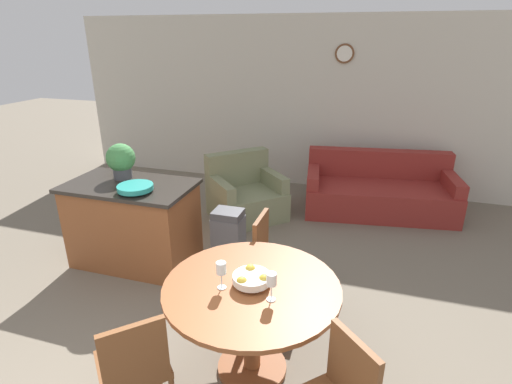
{
  "coord_description": "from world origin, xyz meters",
  "views": [
    {
      "loc": [
        1.15,
        -1.05,
        2.41
      ],
      "look_at": [
        0.07,
        2.42,
        0.97
      ],
      "focal_mm": 28.0,
      "sensor_mm": 36.0,
      "label": 1
    }
  ],
  "objects_px": {
    "dining_chair_near_left": "(134,365)",
    "couch": "(379,192)",
    "dining_table": "(252,305)",
    "dining_chair_far_side": "(273,256)",
    "armchair": "(246,197)",
    "fruit_bowl": "(252,278)",
    "wine_glass_right": "(271,280)",
    "kitchen_island": "(134,224)",
    "teal_bowl": "(135,188)",
    "trash_bin": "(229,239)",
    "wine_glass_left": "(221,269)",
    "potted_plant": "(121,160)"
  },
  "relations": [
    {
      "from": "trash_bin",
      "to": "couch",
      "type": "xyz_separation_m",
      "value": [
        1.53,
        2.05,
        -0.05
      ]
    },
    {
      "from": "dining_chair_near_left",
      "to": "armchair",
      "type": "height_order",
      "value": "dining_chair_near_left"
    },
    {
      "from": "dining_chair_near_left",
      "to": "fruit_bowl",
      "type": "distance_m",
      "value": 0.92
    },
    {
      "from": "wine_glass_right",
      "to": "kitchen_island",
      "type": "bearing_deg",
      "value": 146.81
    },
    {
      "from": "fruit_bowl",
      "to": "kitchen_island",
      "type": "height_order",
      "value": "kitchen_island"
    },
    {
      "from": "kitchen_island",
      "to": "fruit_bowl",
      "type": "bearing_deg",
      "value": -33.07
    },
    {
      "from": "armchair",
      "to": "trash_bin",
      "type": "bearing_deg",
      "value": -123.81
    },
    {
      "from": "dining_chair_far_side",
      "to": "potted_plant",
      "type": "relative_size",
      "value": 2.31
    },
    {
      "from": "teal_bowl",
      "to": "dining_table",
      "type": "bearing_deg",
      "value": -31.76
    },
    {
      "from": "wine_glass_right",
      "to": "trash_bin",
      "type": "xyz_separation_m",
      "value": [
        -0.87,
        1.45,
        -0.58
      ]
    },
    {
      "from": "fruit_bowl",
      "to": "teal_bowl",
      "type": "relative_size",
      "value": 0.76
    },
    {
      "from": "teal_bowl",
      "to": "potted_plant",
      "type": "relative_size",
      "value": 0.92
    },
    {
      "from": "armchair",
      "to": "wine_glass_left",
      "type": "bearing_deg",
      "value": -119.06
    },
    {
      "from": "potted_plant",
      "to": "couch",
      "type": "height_order",
      "value": "potted_plant"
    },
    {
      "from": "teal_bowl",
      "to": "trash_bin",
      "type": "distance_m",
      "value": 1.12
    },
    {
      "from": "couch",
      "to": "dining_chair_near_left",
      "type": "bearing_deg",
      "value": -117.49
    },
    {
      "from": "kitchen_island",
      "to": "dining_table",
      "type": "bearing_deg",
      "value": -33.07
    },
    {
      "from": "wine_glass_right",
      "to": "fruit_bowl",
      "type": "bearing_deg",
      "value": 145.56
    },
    {
      "from": "wine_glass_left",
      "to": "trash_bin",
      "type": "bearing_deg",
      "value": 109.48
    },
    {
      "from": "dining_chair_near_left",
      "to": "couch",
      "type": "distance_m",
      "value": 4.28
    },
    {
      "from": "couch",
      "to": "wine_glass_left",
      "type": "bearing_deg",
      "value": -114.88
    },
    {
      "from": "dining_chair_near_left",
      "to": "wine_glass_left",
      "type": "xyz_separation_m",
      "value": [
        0.37,
        0.57,
        0.42
      ]
    },
    {
      "from": "wine_glass_right",
      "to": "teal_bowl",
      "type": "xyz_separation_m",
      "value": [
        -1.7,
        1.06,
        0.07
      ]
    },
    {
      "from": "couch",
      "to": "armchair",
      "type": "height_order",
      "value": "armchair"
    },
    {
      "from": "fruit_bowl",
      "to": "armchair",
      "type": "relative_size",
      "value": 0.22
    },
    {
      "from": "wine_glass_right",
      "to": "dining_chair_near_left",
      "type": "bearing_deg",
      "value": -143.69
    },
    {
      "from": "teal_bowl",
      "to": "potted_plant",
      "type": "xyz_separation_m",
      "value": [
        -0.37,
        0.32,
        0.16
      ]
    },
    {
      "from": "trash_bin",
      "to": "armchair",
      "type": "height_order",
      "value": "armchair"
    },
    {
      "from": "potted_plant",
      "to": "trash_bin",
      "type": "bearing_deg",
      "value": 3.13
    },
    {
      "from": "couch",
      "to": "kitchen_island",
      "type": "bearing_deg",
      "value": -146.96
    },
    {
      "from": "dining_chair_far_side",
      "to": "teal_bowl",
      "type": "distance_m",
      "value": 1.53
    },
    {
      "from": "dining_chair_far_side",
      "to": "potted_plant",
      "type": "height_order",
      "value": "potted_plant"
    },
    {
      "from": "kitchen_island",
      "to": "teal_bowl",
      "type": "relative_size",
      "value": 3.81
    },
    {
      "from": "trash_bin",
      "to": "fruit_bowl",
      "type": "bearing_deg",
      "value": -62.49
    },
    {
      "from": "dining_chair_far_side",
      "to": "trash_bin",
      "type": "height_order",
      "value": "dining_chair_far_side"
    },
    {
      "from": "dining_table",
      "to": "dining_chair_far_side",
      "type": "distance_m",
      "value": 0.87
    },
    {
      "from": "dining_table",
      "to": "kitchen_island",
      "type": "xyz_separation_m",
      "value": [
        -1.72,
        1.12,
        -0.12
      ]
    },
    {
      "from": "teal_bowl",
      "to": "trash_bin",
      "type": "relative_size",
      "value": 0.53
    },
    {
      "from": "kitchen_island",
      "to": "armchair",
      "type": "xyz_separation_m",
      "value": [
        0.79,
        1.51,
        -0.18
      ]
    },
    {
      "from": "dining_chair_near_left",
      "to": "fruit_bowl",
      "type": "bearing_deg",
      "value": 4.67
    },
    {
      "from": "dining_chair_near_left",
      "to": "dining_chair_far_side",
      "type": "height_order",
      "value": "same"
    },
    {
      "from": "dining_table",
      "to": "couch",
      "type": "relative_size",
      "value": 0.58
    },
    {
      "from": "fruit_bowl",
      "to": "couch",
      "type": "distance_m",
      "value": 3.53
    },
    {
      "from": "dining_table",
      "to": "potted_plant",
      "type": "relative_size",
      "value": 3.26
    },
    {
      "from": "fruit_bowl",
      "to": "potted_plant",
      "type": "relative_size",
      "value": 0.7
    },
    {
      "from": "armchair",
      "to": "dining_chair_near_left",
      "type": "bearing_deg",
      "value": -127.87
    },
    {
      "from": "potted_plant",
      "to": "fruit_bowl",
      "type": "bearing_deg",
      "value": -33.82
    },
    {
      "from": "dining_chair_far_side",
      "to": "kitchen_island",
      "type": "distance_m",
      "value": 1.67
    },
    {
      "from": "kitchen_island",
      "to": "trash_bin",
      "type": "height_order",
      "value": "kitchen_island"
    },
    {
      "from": "dining_chair_far_side",
      "to": "dining_chair_near_left",
      "type": "bearing_deg",
      "value": -17.79
    }
  ]
}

